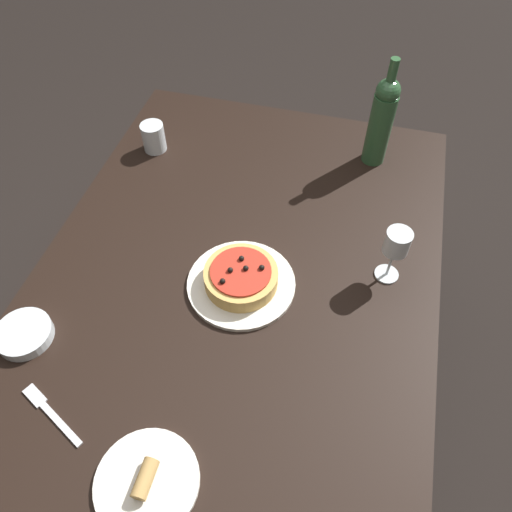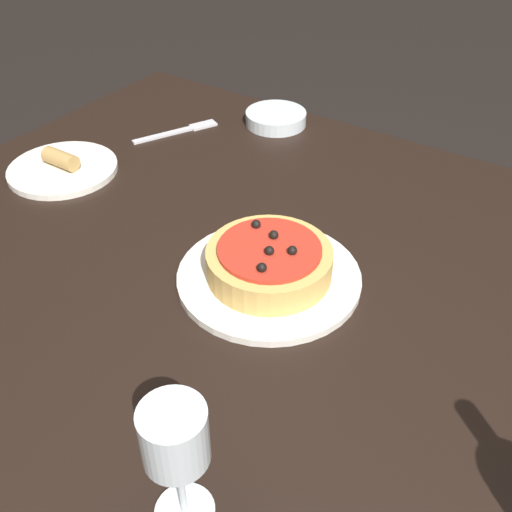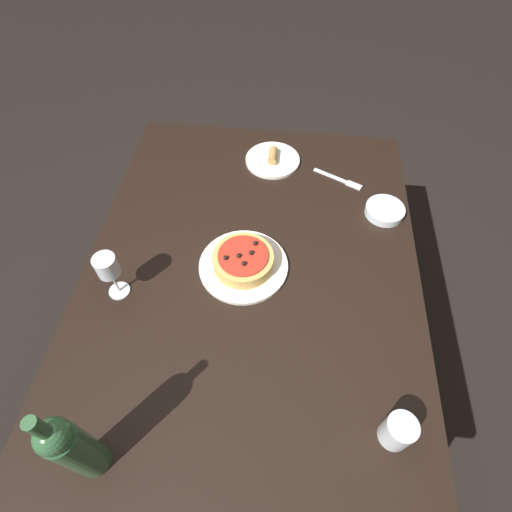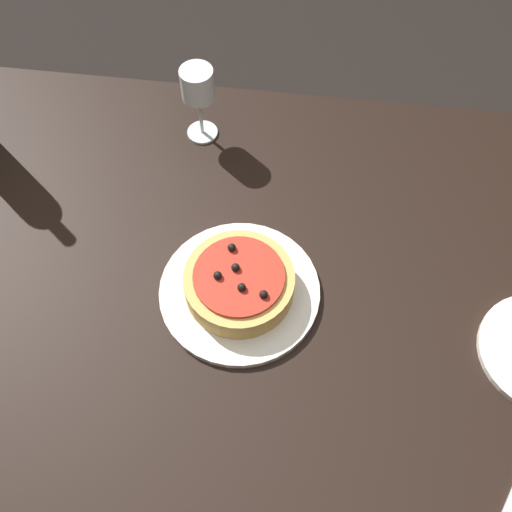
{
  "view_description": "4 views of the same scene",
  "coord_description": "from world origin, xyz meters",
  "px_view_note": "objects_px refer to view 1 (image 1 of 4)",
  "views": [
    {
      "loc": [
        -0.73,
        -0.25,
        1.77
      ],
      "look_at": [
        -0.01,
        -0.06,
        0.82
      ],
      "focal_mm": 35.0,
      "sensor_mm": 36.0,
      "label": 1
    },
    {
      "loc": [
        0.33,
        -0.6,
        1.31
      ],
      "look_at": [
        -0.05,
        -0.04,
        0.78
      ],
      "focal_mm": 42.0,
      "sensor_mm": 36.0,
      "label": 2
    },
    {
      "loc": [
        0.66,
        0.09,
        1.74
      ],
      "look_at": [
        -0.04,
        0.01,
        0.78
      ],
      "focal_mm": 28.0,
      "sensor_mm": 36.0,
      "label": 3
    },
    {
      "loc": [
        -0.12,
        0.45,
        1.64
      ],
      "look_at": [
        -0.06,
        -0.06,
        0.79
      ],
      "focal_mm": 42.0,
      "sensor_mm": 36.0,
      "label": 4
    }
  ],
  "objects_px": {
    "dinner_plate": "(241,284)",
    "wine_bottle": "(381,119)",
    "side_plate": "(147,481)",
    "side_bowl": "(24,334)",
    "dining_table": "(237,290)",
    "wine_glass": "(396,245)",
    "water_cup": "(154,137)",
    "fork": "(49,411)",
    "pizza": "(241,277)"
  },
  "relations": [
    {
      "from": "side_bowl",
      "to": "dining_table",
      "type": "bearing_deg",
      "value": -54.26
    },
    {
      "from": "dining_table",
      "to": "wine_glass",
      "type": "xyz_separation_m",
      "value": [
        0.09,
        -0.38,
        0.2
      ]
    },
    {
      "from": "dining_table",
      "to": "dinner_plate",
      "type": "distance_m",
      "value": 0.09
    },
    {
      "from": "water_cup",
      "to": "side_bowl",
      "type": "height_order",
      "value": "water_cup"
    },
    {
      "from": "water_cup",
      "to": "side_plate",
      "type": "bearing_deg",
      "value": -159.04
    },
    {
      "from": "dinner_plate",
      "to": "fork",
      "type": "distance_m",
      "value": 0.52
    },
    {
      "from": "water_cup",
      "to": "fork",
      "type": "relative_size",
      "value": 0.51
    },
    {
      "from": "wine_glass",
      "to": "side_plate",
      "type": "height_order",
      "value": "wine_glass"
    },
    {
      "from": "fork",
      "to": "dining_table",
      "type": "bearing_deg",
      "value": -95.6
    },
    {
      "from": "dinner_plate",
      "to": "side_bowl",
      "type": "xyz_separation_m",
      "value": [
        -0.27,
        0.45,
        0.01
      ]
    },
    {
      "from": "pizza",
      "to": "wine_glass",
      "type": "distance_m",
      "value": 0.38
    },
    {
      "from": "pizza",
      "to": "wine_bottle",
      "type": "relative_size",
      "value": 0.55
    },
    {
      "from": "pizza",
      "to": "fork",
      "type": "xyz_separation_m",
      "value": [
        -0.42,
        0.31,
        -0.03
      ]
    },
    {
      "from": "wine_bottle",
      "to": "fork",
      "type": "xyz_separation_m",
      "value": [
        -0.99,
        0.57,
        -0.15
      ]
    },
    {
      "from": "dining_table",
      "to": "pizza",
      "type": "distance_m",
      "value": 0.12
    },
    {
      "from": "wine_glass",
      "to": "side_bowl",
      "type": "bearing_deg",
      "value": 116.43
    },
    {
      "from": "dinner_plate",
      "to": "wine_bottle",
      "type": "relative_size",
      "value": 0.81
    },
    {
      "from": "pizza",
      "to": "side_bowl",
      "type": "distance_m",
      "value": 0.53
    },
    {
      "from": "water_cup",
      "to": "side_bowl",
      "type": "xyz_separation_m",
      "value": [
        -0.72,
        0.04,
        -0.03
      ]
    },
    {
      "from": "dining_table",
      "to": "pizza",
      "type": "bearing_deg",
      "value": -144.28
    },
    {
      "from": "wine_bottle",
      "to": "water_cup",
      "type": "xyz_separation_m",
      "value": [
        -0.13,
        0.68,
        -0.1
      ]
    },
    {
      "from": "wine_bottle",
      "to": "fork",
      "type": "bearing_deg",
      "value": 150.05
    },
    {
      "from": "side_plate",
      "to": "fork",
      "type": "bearing_deg",
      "value": 72.87
    },
    {
      "from": "dining_table",
      "to": "water_cup",
      "type": "xyz_separation_m",
      "value": [
        0.41,
        0.39,
        0.12
      ]
    },
    {
      "from": "wine_glass",
      "to": "fork",
      "type": "xyz_separation_m",
      "value": [
        -0.55,
        0.66,
        -0.12
      ]
    },
    {
      "from": "pizza",
      "to": "wine_bottle",
      "type": "height_order",
      "value": "wine_bottle"
    },
    {
      "from": "dinner_plate",
      "to": "side_plate",
      "type": "xyz_separation_m",
      "value": [
        -0.5,
        0.05,
        0.0
      ]
    },
    {
      "from": "water_cup",
      "to": "fork",
      "type": "distance_m",
      "value": 0.87
    },
    {
      "from": "dining_table",
      "to": "water_cup",
      "type": "height_order",
      "value": "water_cup"
    },
    {
      "from": "dining_table",
      "to": "side_bowl",
      "type": "distance_m",
      "value": 0.53
    },
    {
      "from": "wine_glass",
      "to": "water_cup",
      "type": "height_order",
      "value": "wine_glass"
    },
    {
      "from": "dining_table",
      "to": "wine_bottle",
      "type": "bearing_deg",
      "value": -28.39
    },
    {
      "from": "water_cup",
      "to": "fork",
      "type": "height_order",
      "value": "water_cup"
    },
    {
      "from": "dinner_plate",
      "to": "fork",
      "type": "bearing_deg",
      "value": 144.04
    },
    {
      "from": "dinner_plate",
      "to": "water_cup",
      "type": "relative_size",
      "value": 3.02
    },
    {
      "from": "dinner_plate",
      "to": "fork",
      "type": "height_order",
      "value": "dinner_plate"
    },
    {
      "from": "side_plate",
      "to": "side_bowl",
      "type": "bearing_deg",
      "value": 60.37
    },
    {
      "from": "side_bowl",
      "to": "fork",
      "type": "relative_size",
      "value": 0.74
    },
    {
      "from": "wine_bottle",
      "to": "wine_glass",
      "type": "bearing_deg",
      "value": -169.04
    },
    {
      "from": "dining_table",
      "to": "side_plate",
      "type": "height_order",
      "value": "side_plate"
    },
    {
      "from": "dining_table",
      "to": "side_bowl",
      "type": "bearing_deg",
      "value": 125.74
    },
    {
      "from": "dining_table",
      "to": "wine_glass",
      "type": "bearing_deg",
      "value": -76.15
    },
    {
      "from": "dinner_plate",
      "to": "side_plate",
      "type": "bearing_deg",
      "value": 174.42
    },
    {
      "from": "water_cup",
      "to": "fork",
      "type": "bearing_deg",
      "value": -173.04
    },
    {
      "from": "side_plate",
      "to": "dining_table",
      "type": "bearing_deg",
      "value": -2.66
    },
    {
      "from": "dining_table",
      "to": "side_plate",
      "type": "distance_m",
      "value": 0.54
    },
    {
      "from": "dinner_plate",
      "to": "wine_glass",
      "type": "bearing_deg",
      "value": -70.29
    },
    {
      "from": "dinner_plate",
      "to": "wine_bottle",
      "type": "height_order",
      "value": "wine_bottle"
    },
    {
      "from": "wine_bottle",
      "to": "side_plate",
      "type": "xyz_separation_m",
      "value": [
        -1.07,
        0.32,
        -0.14
      ]
    },
    {
      "from": "wine_glass",
      "to": "dinner_plate",
      "type": "bearing_deg",
      "value": 109.71
    }
  ]
}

